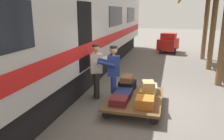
# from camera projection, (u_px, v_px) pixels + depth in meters

# --- Properties ---
(ground_plane) EXTENTS (60.00, 60.00, 0.00)m
(ground_plane) POSITION_uv_depth(u_px,v_px,m) (152.00, 104.00, 6.68)
(ground_plane) COLOR slate
(train_car) EXTENTS (3.03, 21.90, 4.00)m
(train_car) POSITION_uv_depth(u_px,v_px,m) (41.00, 31.00, 7.03)
(train_car) COLOR #B7BABF
(train_car) RESTS_ON ground_plane
(luggage_cart) EXTENTS (1.50, 2.13, 0.32)m
(luggage_cart) POSITION_uv_depth(u_px,v_px,m) (135.00, 99.00, 6.36)
(luggage_cart) COLOR brown
(luggage_cart) RESTS_ON ground_plane
(suitcase_gray_aluminum) EXTENTS (0.50, 0.59, 0.21)m
(suitcase_gray_aluminum) POSITION_uv_depth(u_px,v_px,m) (149.00, 88.00, 6.78)
(suitcase_gray_aluminum) COLOR #9EA0A5
(suitcase_gray_aluminum) RESTS_ON luggage_cart
(suitcase_maroon_trunk) EXTENTS (0.45, 0.50, 0.19)m
(suitcase_maroon_trunk) POSITION_uv_depth(u_px,v_px,m) (119.00, 101.00, 5.86)
(suitcase_maroon_trunk) COLOR maroon
(suitcase_maroon_trunk) RESTS_ON luggage_cart
(suitcase_yellow_case) EXTENTS (0.41, 0.54, 0.27)m
(suitcase_yellow_case) POSITION_uv_depth(u_px,v_px,m) (147.00, 94.00, 6.23)
(suitcase_yellow_case) COLOR gold
(suitcase_yellow_case) RESTS_ON luggage_cart
(suitcase_navy_fabric) EXTENTS (0.48, 0.64, 0.17)m
(suitcase_navy_fabric) POSITION_uv_depth(u_px,v_px,m) (124.00, 93.00, 6.41)
(suitcase_navy_fabric) COLOR navy
(suitcase_navy_fabric) RESTS_ON luggage_cart
(suitcase_black_hardshell) EXTENTS (0.50, 0.59, 0.28)m
(suitcase_black_hardshell) POSITION_uv_depth(u_px,v_px,m) (127.00, 85.00, 6.94)
(suitcase_black_hardshell) COLOR black
(suitcase_black_hardshell) RESTS_ON luggage_cart
(suitcase_orange_carryall) EXTENTS (0.48, 0.51, 0.25)m
(suitcase_orange_carryall) POSITION_uv_depth(u_px,v_px,m) (145.00, 102.00, 5.68)
(suitcase_orange_carryall) COLOR #CC6B23
(suitcase_orange_carryall) RESTS_ON luggage_cart
(suitcase_brown_leather) EXTENTS (0.35, 0.55, 0.17)m
(suitcase_brown_leather) POSITION_uv_depth(u_px,v_px,m) (127.00, 79.00, 6.86)
(suitcase_brown_leather) COLOR brown
(suitcase_brown_leather) RESTS_ON suitcase_black_hardshell
(suitcase_tan_vintage) EXTENTS (0.39, 0.46, 0.24)m
(suitcase_tan_vintage) POSITION_uv_depth(u_px,v_px,m) (148.00, 86.00, 6.13)
(suitcase_tan_vintage) COLOR tan
(suitcase_tan_vintage) RESTS_ON suitcase_yellow_case
(porter_in_overalls) EXTENTS (0.72, 0.52, 1.70)m
(porter_in_overalls) POSITION_uv_depth(u_px,v_px,m) (113.00, 72.00, 6.64)
(porter_in_overalls) COLOR navy
(porter_in_overalls) RESTS_ON ground_plane
(porter_by_door) EXTENTS (0.74, 0.61, 1.70)m
(porter_by_door) POSITION_uv_depth(u_px,v_px,m) (97.00, 69.00, 6.94)
(porter_by_door) COLOR #332D28
(porter_by_door) RESTS_ON ground_plane
(baggage_tug) EXTENTS (1.43, 1.89, 1.30)m
(baggage_tug) POSITION_uv_depth(u_px,v_px,m) (168.00, 43.00, 14.74)
(baggage_tug) COLOR #B21E19
(baggage_tug) RESTS_ON ground_plane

